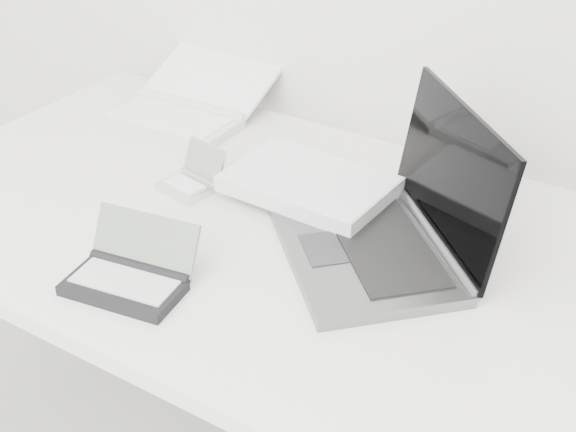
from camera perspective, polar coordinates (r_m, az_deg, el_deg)
The scene contains 5 objects.
desk at distance 1.37m, azimuth 1.96°, elevation -3.41°, with size 1.60×0.80×0.73m.
laptop_large at distance 1.36m, azimuth 4.84°, elevation 0.46°, with size 0.55×0.45×0.24m.
netbook_open_white at distance 1.76m, azimuth -7.76°, elevation 7.41°, with size 0.30×0.37×0.09m.
pda_silver at distance 1.50m, azimuth -6.88°, elevation 2.54°, with size 0.11×0.12×0.08m.
palmtop_charcoal at distance 1.25m, azimuth -11.18°, elevation -4.15°, with size 0.20×0.17×0.09m.
Camera 1 is at (0.56, 0.58, 1.47)m, focal length 50.00 mm.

